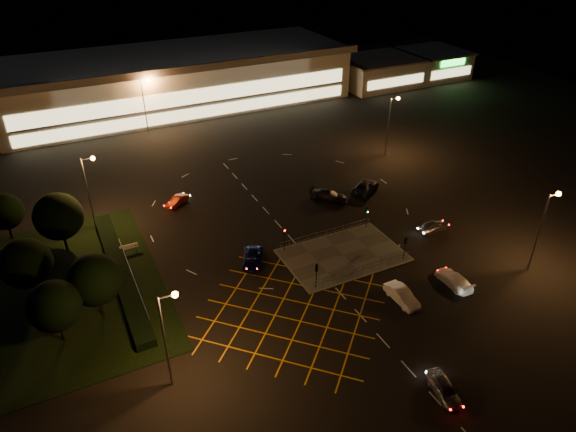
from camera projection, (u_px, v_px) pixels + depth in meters
name	position (u px, v px, depth m)	size (l,w,h in m)	color
ground	(321.00, 251.00, 63.32)	(180.00, 180.00, 0.00)	black
pedestrian_island	(343.00, 255.00, 62.51)	(14.00, 9.00, 0.12)	#4C4944
grass_verge	(76.00, 287.00, 57.26)	(18.00, 30.00, 0.08)	black
hedge	(121.00, 272.00, 58.92)	(2.00, 26.00, 1.00)	black
supermarket	(177.00, 79.00, 108.03)	(72.00, 26.50, 10.50)	beige
retail_unit_a	(378.00, 71.00, 120.47)	(18.80, 14.80, 6.35)	beige
retail_unit_b	(432.00, 63.00, 126.53)	(14.80, 14.80, 6.35)	beige
streetlight_sw	(168.00, 328.00, 42.53)	(1.78, 0.56, 10.03)	slate
streetlight_se	(545.00, 221.00, 56.95)	(1.78, 0.56, 10.03)	slate
streetlight_nw	(90.00, 183.00, 64.76)	(1.78, 0.56, 10.03)	slate
streetlight_ne	(391.00, 118.00, 84.52)	(1.78, 0.56, 10.03)	slate
streetlight_far_left	(146.00, 98.00, 93.06)	(1.78, 0.56, 10.03)	slate
streetlight_far_right	(330.00, 69.00, 109.78)	(1.78, 0.56, 10.03)	slate
signal_sw	(316.00, 271.00, 55.98)	(0.28, 0.30, 3.15)	black
signal_se	(405.00, 244.00, 60.54)	(0.28, 0.30, 3.15)	black
signal_nw	(284.00, 235.00, 62.10)	(0.28, 0.30, 3.15)	black
signal_ne	(367.00, 213.00, 66.66)	(0.28, 0.30, 3.15)	black
tree_a	(54.00, 306.00, 48.15)	(5.04, 5.04, 6.86)	black
tree_b	(26.00, 264.00, 53.36)	(5.40, 5.40, 7.35)	black
tree_c	(58.00, 216.00, 60.84)	(5.76, 5.76, 7.84)	black
tree_d	(4.00, 212.00, 63.65)	(4.68, 4.68, 6.37)	black
tree_e	(95.00, 280.00, 51.04)	(5.40, 5.40, 7.35)	black
car_near_silver	(444.00, 389.00, 44.43)	(1.69, 4.21, 1.43)	#9A9BA0
car_queue_white	(402.00, 296.00, 54.94)	(1.62, 4.64, 1.53)	white
car_left_blue	(253.00, 258.00, 60.90)	(2.25, 4.87, 1.35)	#0D1450
car_far_dkgrey	(329.00, 196.00, 73.67)	(2.22, 5.46, 1.58)	black
car_right_silver	(433.00, 226.00, 66.89)	(1.70, 4.22, 1.44)	#A3A5AA
car_circ_red	(177.00, 201.00, 72.89)	(1.31, 3.75, 1.23)	maroon
car_east_grey	(365.00, 187.00, 76.12)	(2.63, 5.71, 1.59)	black
car_approach_white	(454.00, 279.00, 57.39)	(2.02, 4.96, 1.44)	white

